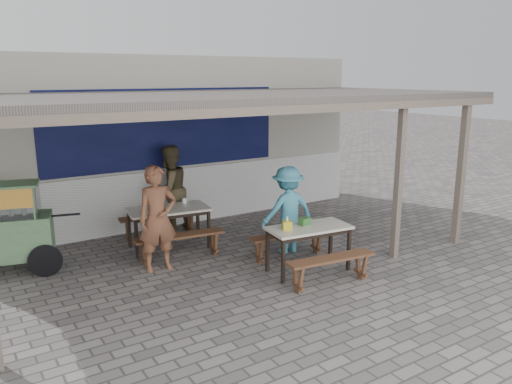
{
  "coord_description": "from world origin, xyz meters",
  "views": [
    {
      "loc": [
        -4.14,
        -6.56,
        3.1
      ],
      "look_at": [
        0.63,
        0.9,
        1.03
      ],
      "focal_mm": 35.0,
      "sensor_mm": 36.0,
      "label": 1
    }
  ],
  "objects_px": {
    "patron_right_table": "(288,210)",
    "patron_street_side": "(158,219)",
    "vendor_cart": "(8,225)",
    "donation_box": "(305,221)",
    "bench_right_street": "(331,264)",
    "bench_left_street": "(180,241)",
    "bench_left_wall": "(160,220)",
    "tissue_box": "(287,225)",
    "bench_right_wall": "(289,240)",
    "patron_wall_side": "(170,189)",
    "condiment_bowl": "(154,208)",
    "table_left": "(168,212)",
    "table_right": "(309,232)",
    "condiment_jar": "(184,201)"
  },
  "relations": [
    {
      "from": "bench_right_wall",
      "to": "condiment_bowl",
      "type": "distance_m",
      "value": 2.49
    },
    {
      "from": "vendor_cart",
      "to": "patron_right_table",
      "type": "relative_size",
      "value": 1.21
    },
    {
      "from": "bench_left_street",
      "to": "patron_right_table",
      "type": "height_order",
      "value": "patron_right_table"
    },
    {
      "from": "bench_right_street",
      "to": "patron_street_side",
      "type": "relative_size",
      "value": 0.84
    },
    {
      "from": "bench_left_street",
      "to": "bench_right_wall",
      "type": "distance_m",
      "value": 1.87
    },
    {
      "from": "vendor_cart",
      "to": "patron_wall_side",
      "type": "bearing_deg",
      "value": 26.66
    },
    {
      "from": "bench_left_wall",
      "to": "condiment_bowl",
      "type": "bearing_deg",
      "value": -111.35
    },
    {
      "from": "bench_left_wall",
      "to": "tissue_box",
      "type": "distance_m",
      "value": 3.08
    },
    {
      "from": "patron_right_table",
      "to": "condiment_bowl",
      "type": "relative_size",
      "value": 8.18
    },
    {
      "from": "table_left",
      "to": "donation_box",
      "type": "height_order",
      "value": "donation_box"
    },
    {
      "from": "tissue_box",
      "to": "bench_right_street",
      "type": "bearing_deg",
      "value": -66.58
    },
    {
      "from": "bench_right_street",
      "to": "condiment_bowl",
      "type": "relative_size",
      "value": 7.65
    },
    {
      "from": "bench_left_wall",
      "to": "condiment_bowl",
      "type": "distance_m",
      "value": 0.82
    },
    {
      "from": "patron_street_side",
      "to": "bench_left_wall",
      "type": "bearing_deg",
      "value": 73.39
    },
    {
      "from": "bench_right_street",
      "to": "patron_street_side",
      "type": "bearing_deg",
      "value": 140.81
    },
    {
      "from": "bench_left_street",
      "to": "bench_left_wall",
      "type": "xyz_separation_m",
      "value": [
        0.18,
        1.36,
        0.0
      ]
    },
    {
      "from": "bench_right_wall",
      "to": "vendor_cart",
      "type": "relative_size",
      "value": 0.77
    },
    {
      "from": "bench_left_wall",
      "to": "table_left",
      "type": "bearing_deg",
      "value": -90.0
    },
    {
      "from": "vendor_cart",
      "to": "tissue_box",
      "type": "bearing_deg",
      "value": -19.02
    },
    {
      "from": "patron_wall_side",
      "to": "tissue_box",
      "type": "xyz_separation_m",
      "value": [
        0.65,
        -3.08,
        -0.06
      ]
    },
    {
      "from": "tissue_box",
      "to": "table_left",
      "type": "bearing_deg",
      "value": 115.94
    },
    {
      "from": "bench_right_street",
      "to": "bench_left_street",
      "type": "bearing_deg",
      "value": 130.13
    },
    {
      "from": "bench_left_street",
      "to": "bench_left_wall",
      "type": "relative_size",
      "value": 1.0
    },
    {
      "from": "bench_right_wall",
      "to": "condiment_jar",
      "type": "height_order",
      "value": "condiment_jar"
    },
    {
      "from": "vendor_cart",
      "to": "patron_street_side",
      "type": "relative_size",
      "value": 1.09
    },
    {
      "from": "bench_right_street",
      "to": "vendor_cart",
      "type": "height_order",
      "value": "vendor_cart"
    },
    {
      "from": "donation_box",
      "to": "bench_left_wall",
      "type": "bearing_deg",
      "value": 115.61
    },
    {
      "from": "patron_wall_side",
      "to": "table_left",
      "type": "bearing_deg",
      "value": 48.75
    },
    {
      "from": "patron_wall_side",
      "to": "donation_box",
      "type": "distance_m",
      "value": 3.22
    },
    {
      "from": "bench_left_wall",
      "to": "bench_right_wall",
      "type": "xyz_separation_m",
      "value": [
        1.43,
        -2.31,
        -0.0
      ]
    },
    {
      "from": "vendor_cart",
      "to": "condiment_bowl",
      "type": "distance_m",
      "value": 2.36
    },
    {
      "from": "donation_box",
      "to": "bench_left_street",
      "type": "bearing_deg",
      "value": 136.27
    },
    {
      "from": "vendor_cart",
      "to": "condiment_bowl",
      "type": "bearing_deg",
      "value": 10.36
    },
    {
      "from": "bench_left_wall",
      "to": "patron_right_table",
      "type": "bearing_deg",
      "value": -43.41
    },
    {
      "from": "patron_right_table",
      "to": "condiment_jar",
      "type": "height_order",
      "value": "patron_right_table"
    },
    {
      "from": "tissue_box",
      "to": "donation_box",
      "type": "relative_size",
      "value": 0.78
    },
    {
      "from": "tissue_box",
      "to": "donation_box",
      "type": "height_order",
      "value": "tissue_box"
    },
    {
      "from": "patron_right_table",
      "to": "patron_street_side",
      "type": "bearing_deg",
      "value": -4.96
    },
    {
      "from": "vendor_cart",
      "to": "patron_street_side",
      "type": "bearing_deg",
      "value": -14.72
    },
    {
      "from": "table_left",
      "to": "bench_left_street",
      "type": "relative_size",
      "value": 0.98
    },
    {
      "from": "patron_wall_side",
      "to": "patron_right_table",
      "type": "height_order",
      "value": "patron_wall_side"
    },
    {
      "from": "table_left",
      "to": "condiment_bowl",
      "type": "xyz_separation_m",
      "value": [
        -0.25,
        0.07,
        0.1
      ]
    },
    {
      "from": "vendor_cart",
      "to": "donation_box",
      "type": "distance_m",
      "value": 4.71
    },
    {
      "from": "table_right",
      "to": "condiment_bowl",
      "type": "bearing_deg",
      "value": 132.79
    },
    {
      "from": "bench_right_street",
      "to": "tissue_box",
      "type": "distance_m",
      "value": 0.91
    },
    {
      "from": "table_right",
      "to": "patron_street_side",
      "type": "distance_m",
      "value": 2.43
    },
    {
      "from": "patron_wall_side",
      "to": "condiment_bowl",
      "type": "height_order",
      "value": "patron_wall_side"
    },
    {
      "from": "bench_right_wall",
      "to": "donation_box",
      "type": "relative_size",
      "value": 8.12
    },
    {
      "from": "condiment_bowl",
      "to": "vendor_cart",
      "type": "bearing_deg",
      "value": 175.87
    },
    {
      "from": "table_left",
      "to": "condiment_jar",
      "type": "relative_size",
      "value": 15.15
    }
  ]
}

